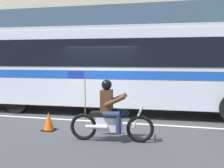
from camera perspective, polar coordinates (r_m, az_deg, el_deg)
ground_plane at (r=9.98m, az=-2.29°, el=-6.84°), size 60.00×60.00×0.00m
sidewalk_curb at (r=14.85m, az=3.39°, el=-2.51°), size 28.00×3.80×0.15m
lane_center_stripe at (r=9.42m, az=-3.35°, el=-7.55°), size 26.60×0.14×0.01m
transit_bus at (r=10.73m, az=3.45°, el=4.16°), size 13.41×3.08×3.22m
motorcycle_with_rider at (r=7.10m, az=-0.33°, el=-6.36°), size 2.19×0.65×1.78m
traffic_cone at (r=8.42m, az=-12.73°, el=-7.47°), size 0.36×0.36×0.55m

